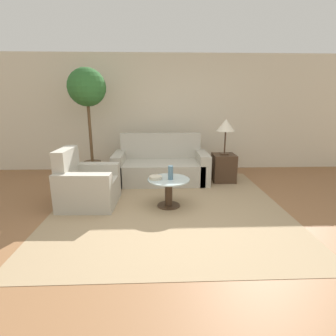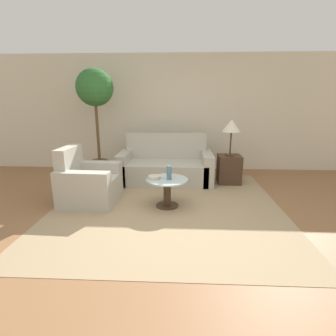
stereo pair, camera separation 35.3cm
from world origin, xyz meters
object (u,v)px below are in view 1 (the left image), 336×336
at_px(sofa_main, 161,167).
at_px(bowl, 156,178).
at_px(coffee_table, 169,189).
at_px(armchair, 85,187).
at_px(vase, 171,173).
at_px(table_lamp, 226,126).
at_px(potted_plant, 87,96).

distance_m(sofa_main, bowl, 1.37).
bearing_deg(coffee_table, armchair, 174.46).
bearing_deg(sofa_main, vase, -84.60).
relative_size(sofa_main, table_lamp, 2.66).
xyz_separation_m(table_lamp, potted_plant, (-2.70, 0.32, 0.57)).
relative_size(coffee_table, bowl, 3.35).
bearing_deg(coffee_table, table_lamp, 47.27).
xyz_separation_m(potted_plant, vase, (1.56, -1.60, -1.13)).
height_order(armchair, potted_plant, potted_plant).
bearing_deg(coffee_table, vase, -31.13).
distance_m(table_lamp, vase, 1.80).
bearing_deg(potted_plant, vase, -45.70).
distance_m(vase, bowl, 0.24).
distance_m(sofa_main, table_lamp, 1.51).
xyz_separation_m(armchair, potted_plant, (-0.23, 1.46, 1.39)).
bearing_deg(coffee_table, sofa_main, 94.25).
bearing_deg(table_lamp, sofa_main, 175.61).
xyz_separation_m(sofa_main, table_lamp, (1.26, -0.10, 0.82)).
bearing_deg(sofa_main, table_lamp, -4.39).
bearing_deg(table_lamp, coffee_table, -132.73).
bearing_deg(armchair, table_lamp, -63.11).
bearing_deg(potted_plant, coffee_table, -45.92).
relative_size(coffee_table, vase, 3.05).
height_order(coffee_table, table_lamp, table_lamp).
relative_size(armchair, bowl, 4.69).
relative_size(armchair, potted_plant, 0.40).
bearing_deg(vase, sofa_main, 95.40).
relative_size(potted_plant, vase, 10.55).
distance_m(sofa_main, potted_plant, 2.01).
bearing_deg(sofa_main, bowl, -94.08).
bearing_deg(armchair, potted_plant, 11.24).
xyz_separation_m(coffee_table, bowl, (-0.20, 0.00, 0.18)).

